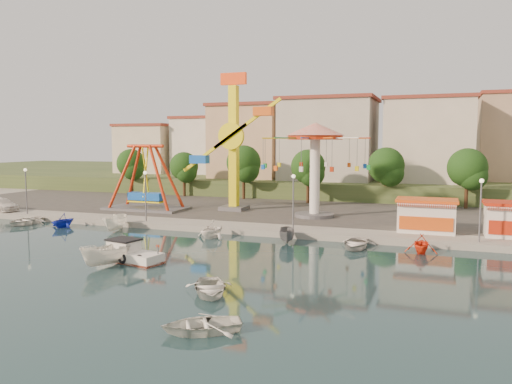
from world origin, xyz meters
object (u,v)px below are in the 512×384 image
at_px(kamikaze_tower, 236,146).
at_px(rowboat_a, 210,288).
at_px(skiff, 108,254).
at_px(pirate_ship_ride, 146,179).
at_px(wave_swinger, 315,148).
at_px(van, 3,205).
at_px(cabin_motorboat, 129,255).

distance_m(kamikaze_tower, rowboat_a, 32.70).
bearing_deg(skiff, pirate_ship_ride, 132.83).
distance_m(pirate_ship_ride, wave_swinger, 21.26).
xyz_separation_m(pirate_ship_ride, kamikaze_tower, (10.78, 3.02, 3.99)).
bearing_deg(rowboat_a, van, 123.45).
height_order(rowboat_a, van, van).
relative_size(cabin_motorboat, rowboat_a, 1.37).
distance_m(wave_swinger, cabin_motorboat, 25.52).
height_order(pirate_ship_ride, rowboat_a, pirate_ship_ride).
xyz_separation_m(pirate_ship_ride, rowboat_a, (21.38, -26.87, -3.98)).
xyz_separation_m(kamikaze_tower, skiff, (0.87, -26.32, -7.51)).
bearing_deg(cabin_motorboat, skiff, -97.13).
relative_size(wave_swinger, cabin_motorboat, 2.13).
bearing_deg(pirate_ship_ride, wave_swinger, 3.14).
xyz_separation_m(cabin_motorboat, skiff, (-0.58, -1.72, 0.38)).
bearing_deg(skiff, rowboat_a, -3.85).
distance_m(skiff, van, 31.86).
bearing_deg(rowboat_a, wave_swinger, 62.74).
bearing_deg(rowboat_a, pirate_ship_ride, 100.23).
distance_m(wave_swinger, rowboat_a, 29.08).
relative_size(cabin_motorboat, skiff, 1.22).
bearing_deg(wave_swinger, pirate_ship_ride, -176.86).
bearing_deg(skiff, cabin_motorboat, 87.71).
relative_size(kamikaze_tower, rowboat_a, 4.16).
relative_size(wave_swinger, skiff, 2.59).
bearing_deg(kamikaze_tower, pirate_ship_ride, -164.34).
height_order(skiff, van, van).
bearing_deg(kamikaze_tower, van, -159.39).
bearing_deg(pirate_ship_ride, rowboat_a, -51.49).
relative_size(rowboat_a, van, 0.78).
xyz_separation_m(wave_swinger, van, (-36.57, -8.08, -6.85)).
height_order(cabin_motorboat, rowboat_a, cabin_motorboat).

